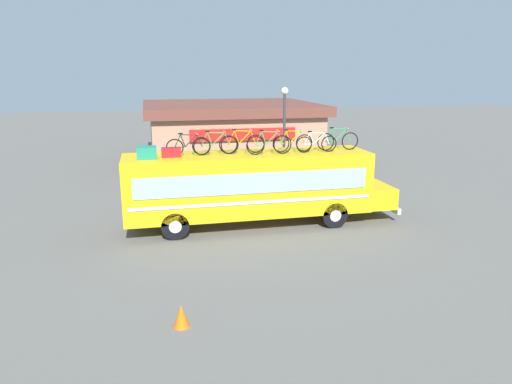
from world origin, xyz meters
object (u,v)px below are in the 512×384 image
street_lamp (284,125)px  bus (254,184)px  luggage_bag_1 (147,153)px  traffic_cone (181,316)px  rooftop_bicycle_2 (215,145)px  luggage_bag_2 (171,152)px  rooftop_bicycle_3 (242,143)px  rooftop_bicycle_1 (188,146)px  rooftop_bicycle_6 (316,143)px  rooftop_bicycle_7 (338,141)px  rooftop_bicycle_5 (293,142)px  rooftop_bicycle_4 (269,144)px

street_lamp → bus: bearing=-117.4°
bus → luggage_bag_1: luggage_bag_1 is taller
traffic_cone → street_lamp: size_ratio=0.11×
rooftop_bicycle_2 → luggage_bag_2: bearing=-173.6°
rooftop_bicycle_3 → rooftop_bicycle_1: bearing=-176.8°
rooftop_bicycle_1 → rooftop_bicycle_2: (1.04, 0.06, 0.02)m
luggage_bag_1 → rooftop_bicycle_6: bearing=0.2°
rooftop_bicycle_7 → rooftop_bicycle_6: bearing=-164.4°
rooftop_bicycle_3 → rooftop_bicycle_7: size_ratio=1.03×
luggage_bag_2 → rooftop_bicycle_6: bearing=-1.6°
rooftop_bicycle_2 → traffic_cone: size_ratio=3.16×
rooftop_bicycle_5 → traffic_cone: (-5.02, -7.36, -3.03)m
rooftop_bicycle_6 → rooftop_bicycle_7: rooftop_bicycle_7 is taller
rooftop_bicycle_6 → street_lamp: street_lamp is taller
luggage_bag_2 → rooftop_bicycle_6: 5.66m
bus → street_lamp: street_lamp is taller
luggage_bag_2 → rooftop_bicycle_1: bearing=11.5°
rooftop_bicycle_6 → street_lamp: 5.69m
rooftop_bicycle_3 → rooftop_bicycle_7: bearing=-1.8°
luggage_bag_1 → rooftop_bicycle_6: (6.55, 0.02, 0.13)m
rooftop_bicycle_4 → rooftop_bicycle_7: (2.96, 0.35, -0.01)m
rooftop_bicycle_2 → rooftop_bicycle_5: (3.07, -0.06, -0.01)m
rooftop_bicycle_2 → street_lamp: size_ratio=0.34×
bus → luggage_bag_1: size_ratio=15.47×
rooftop_bicycle_4 → bus: bearing=145.2°
rooftop_bicycle_5 → rooftop_bicycle_7: rooftop_bicycle_7 is taller
rooftop_bicycle_1 → street_lamp: bearing=45.4°
luggage_bag_2 → rooftop_bicycle_1: rooftop_bicycle_1 is taller
rooftop_bicycle_7 → street_lamp: (-0.70, 5.40, 0.05)m
rooftop_bicycle_5 → rooftop_bicycle_3: bearing=176.7°
rooftop_bicycle_2 → rooftop_bicycle_6: bearing=-5.0°
rooftop_bicycle_5 → rooftop_bicycle_2: bearing=179.0°
rooftop_bicycle_3 → luggage_bag_1: bearing=-173.3°
bus → rooftop_bicycle_5: rooftop_bicycle_5 is taller
luggage_bag_1 → street_lamp: size_ratio=0.13×
rooftop_bicycle_3 → rooftop_bicycle_4: 1.07m
rooftop_bicycle_3 → rooftop_bicycle_4: rooftop_bicycle_4 is taller
rooftop_bicycle_5 → traffic_cone: size_ratio=2.89×
rooftop_bicycle_4 → luggage_bag_1: bearing=179.5°
rooftop_bicycle_6 → rooftop_bicycle_5: bearing=162.2°
luggage_bag_2 → rooftop_bicycle_6: size_ratio=0.43×
rooftop_bicycle_1 → rooftop_bicycle_5: size_ratio=1.03×
rooftop_bicycle_5 → luggage_bag_1: bearing=-176.9°
luggage_bag_1 → rooftop_bicycle_7: 7.57m
traffic_cone → luggage_bag_2: bearing=87.9°
rooftop_bicycle_4 → rooftop_bicycle_6: (1.95, 0.06, -0.04)m
rooftop_bicycle_2 → rooftop_bicycle_5: size_ratio=1.09×
rooftop_bicycle_3 → rooftop_bicycle_7: (3.93, -0.12, -0.00)m
rooftop_bicycle_1 → rooftop_bicycle_3: 2.09m
rooftop_bicycle_1 → luggage_bag_2: bearing=-168.5°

